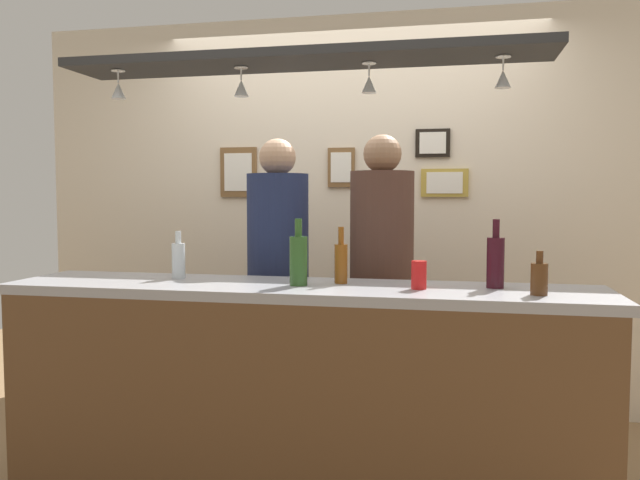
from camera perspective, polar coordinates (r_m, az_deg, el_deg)
The scene contains 20 objects.
ground_plane at distance 3.46m, azimuth -0.37°, elevation -20.02°, with size 8.00×8.00×0.00m, color olive.
back_wall at distance 4.24m, azimuth 2.80°, elevation 2.52°, with size 4.40×0.06×2.60m, color beige.
bar_counter at distance 2.77m, azimuth -2.65°, elevation -11.24°, with size 2.70×0.55×1.01m.
overhead_glass_rack at distance 2.93m, azimuth -1.69°, elevation 16.03°, with size 2.20×0.36×0.04m, color black.
hanging_wineglass_far_left at distance 3.19m, azimuth -17.78°, elevation 12.82°, with size 0.07×0.07×0.13m.
hanging_wineglass_left at distance 3.00m, azimuth -7.13°, elevation 13.56°, with size 0.07×0.07×0.13m.
hanging_wineglass_center_left at distance 2.89m, azimuth 4.46°, elevation 13.94°, with size 0.07×0.07×0.13m.
hanging_wineglass_center at distance 2.86m, azimuth 16.22°, elevation 13.91°, with size 0.07×0.07×0.13m.
person_left_navy_shirt at distance 3.50m, azimuth -3.82°, elevation -2.03°, with size 0.34×0.34×1.72m.
person_middle_brown_shirt at distance 3.39m, azimuth 5.60°, elevation -2.12°, with size 0.34×0.34×1.73m.
bottle_wine_dark_red at distance 2.84m, azimuth 15.59°, elevation -1.84°, with size 0.08×0.08×0.30m.
bottle_champagne_green at distance 2.82m, azimuth -2.01°, elevation -1.74°, with size 0.08×0.08×0.30m.
bottle_beer_amber_tall at distance 2.89m, azimuth 1.91°, elevation -1.97°, with size 0.06×0.06×0.26m.
bottle_beer_brown_stubby at distance 2.69m, azimuth 19.22°, elevation -3.25°, with size 0.07×0.07×0.18m.
bottle_soda_clear at distance 3.15m, azimuth -12.68°, elevation -1.71°, with size 0.06×0.06×0.23m.
drink_can at distance 2.74m, azimuth 8.94°, elevation -3.14°, with size 0.07×0.07×0.12m, color red.
picture_frame_upper_small at distance 4.16m, azimuth 10.17°, elevation 8.64°, with size 0.22×0.02×0.18m.
picture_frame_caricature at distance 4.39m, azimuth -7.38°, elevation 6.11°, with size 0.26×0.02×0.34m.
picture_frame_lower_pair at distance 4.15m, azimuth 11.20°, elevation 5.10°, with size 0.30×0.02×0.18m.
picture_frame_crest at distance 4.21m, azimuth 1.93°, elevation 6.58°, with size 0.18×0.02×0.26m.
Camera 1 is at (0.68, -3.09, 1.41)m, focal length 35.37 mm.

